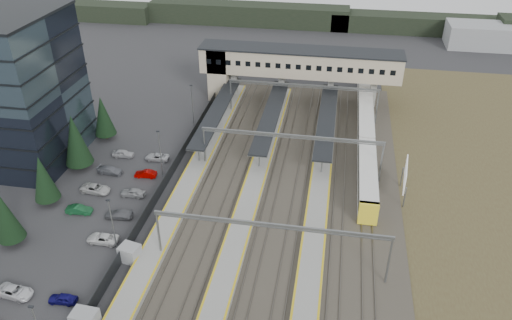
% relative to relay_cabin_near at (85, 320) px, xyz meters
% --- Properties ---
extents(ground, '(220.00, 220.00, 0.00)m').
position_rel_relay_cabin_near_xyz_m(ground, '(6.22, 20.28, -1.13)').
color(ground, '#2B2B2D').
rests_on(ground, ground).
extents(conifer_row, '(4.42, 49.82, 9.50)m').
position_rel_relay_cabin_near_xyz_m(conifer_row, '(-15.78, 16.41, 3.70)').
color(conifer_row, black).
rests_on(conifer_row, ground).
extents(car_park, '(10.77, 44.69, 1.30)m').
position_rel_relay_cabin_near_xyz_m(car_park, '(-7.09, 13.82, -0.53)').
color(car_park, silver).
rests_on(car_park, ground).
extents(lampposts, '(0.50, 53.25, 8.07)m').
position_rel_relay_cabin_near_xyz_m(lampposts, '(-1.78, 21.53, 3.20)').
color(lampposts, slate).
rests_on(lampposts, ground).
extents(fence, '(0.08, 90.00, 2.00)m').
position_rel_relay_cabin_near_xyz_m(fence, '(-0.28, 25.28, -0.13)').
color(fence, '#26282B').
rests_on(fence, ground).
extents(relay_cabin_near, '(2.82, 2.13, 2.27)m').
position_rel_relay_cabin_near_xyz_m(relay_cabin_near, '(0.00, 0.00, 0.00)').
color(relay_cabin_near, '#929597').
rests_on(relay_cabin_near, ground).
extents(relay_cabin_far, '(2.78, 2.48, 2.20)m').
position_rel_relay_cabin_near_xyz_m(relay_cabin_far, '(0.65, 10.89, -0.04)').
color(relay_cabin_far, '#929597').
rests_on(relay_cabin_far, ground).
extents(rail_corridor, '(34.00, 90.00, 0.92)m').
position_rel_relay_cabin_near_xyz_m(rail_corridor, '(15.56, 25.28, -0.84)').
color(rail_corridor, '#3C362D').
rests_on(rail_corridor, ground).
extents(canopies, '(23.10, 30.00, 3.28)m').
position_rel_relay_cabin_near_xyz_m(canopies, '(13.22, 47.28, 2.79)').
color(canopies, black).
rests_on(canopies, ground).
extents(footbridge, '(40.40, 6.40, 11.20)m').
position_rel_relay_cabin_near_xyz_m(footbridge, '(13.93, 62.28, 6.80)').
color(footbridge, '#BFAE92').
rests_on(footbridge, ground).
extents(gantries, '(28.40, 62.28, 7.17)m').
position_rel_relay_cabin_near_xyz_m(gantries, '(18.22, 23.28, 4.86)').
color(gantries, slate).
rests_on(gantries, ground).
extents(train, '(2.71, 56.66, 3.41)m').
position_rel_relay_cabin_near_xyz_m(train, '(30.22, 50.88, 0.81)').
color(train, white).
rests_on(train, ground).
extents(billboard, '(0.88, 6.40, 5.54)m').
position_rel_relay_cabin_near_xyz_m(billboard, '(35.50, 30.92, 2.62)').
color(billboard, slate).
rests_on(billboard, ground).
extents(treeline_far, '(170.00, 19.00, 7.00)m').
position_rel_relay_cabin_near_xyz_m(treeline_far, '(30.03, 112.55, 1.82)').
color(treeline_far, black).
rests_on(treeline_far, ground).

